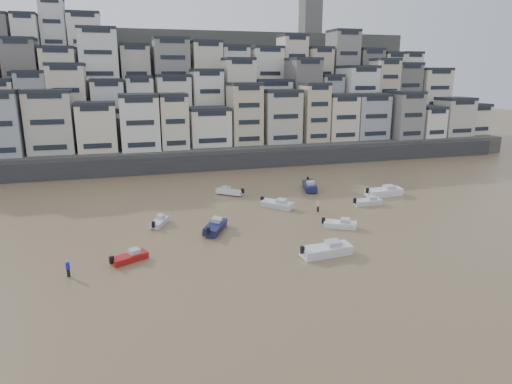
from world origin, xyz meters
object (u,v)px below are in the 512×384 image
object	(u,v)px
boat_i	(310,185)
person_pink	(318,206)
boat_c	(215,226)
boat_h	(230,191)
boat_d	(368,201)
boat_f	(159,221)
boat_a	(326,248)
person_blue	(68,268)
boat_b	(340,223)
boat_e	(277,203)
boat_j	(129,256)
boat_g	(384,190)

from	to	relation	value
boat_i	person_pink	size ratio (longest dim) A/B	3.79
boat_c	boat_h	world-z (taller)	boat_c
boat_d	boat_f	size ratio (longest dim) A/B	1.11
boat_a	boat_c	bearing A→B (deg)	126.74
boat_c	boat_a	bearing A→B (deg)	-109.37
boat_i	boat_h	bearing A→B (deg)	-77.07
boat_d	person_blue	xyz separation A→B (m)	(-41.70, -14.12, 0.21)
boat_b	boat_d	bearing A→B (deg)	74.08
boat_a	boat_b	bearing A→B (deg)	49.36
person_blue	boat_f	bearing A→B (deg)	53.31
boat_b	boat_i	distance (m)	20.28
boat_i	person_pink	distance (m)	12.86
boat_d	boat_e	size ratio (longest dim) A/B	0.88
boat_a	boat_c	world-z (taller)	boat_a
boat_h	boat_e	bearing A→B (deg)	159.16
boat_f	boat_h	bearing A→B (deg)	-18.95
boat_j	person_blue	bearing A→B (deg)	172.13
boat_g	person_pink	size ratio (longest dim) A/B	3.94
boat_j	boat_h	bearing A→B (deg)	27.53
boat_h	boat_i	xyz separation A→B (m)	(14.07, -0.78, 0.20)
boat_b	boat_g	bearing A→B (deg)	71.78
boat_c	boat_e	xyz separation A→B (m)	(11.02, 7.59, -0.05)
boat_a	boat_f	distance (m)	23.25
person_pink	boat_d	bearing A→B (deg)	6.02
boat_a	boat_h	xyz separation A→B (m)	(-4.15, 28.69, -0.17)
boat_a	boat_h	size ratio (longest dim) A/B	1.25
boat_e	boat_i	distance (m)	12.72
boat_b	boat_f	bearing A→B (deg)	-168.88
boat_b	boat_j	distance (m)	26.99
boat_c	boat_g	world-z (taller)	boat_g
boat_g	person_blue	size ratio (longest dim) A/B	3.94
boat_h	boat_j	distance (m)	29.41
boat_c	person_pink	distance (m)	16.74
boat_g	boat_d	bearing A→B (deg)	-145.58
boat_f	boat_i	size ratio (longest dim) A/B	0.66
boat_h	boat_j	bearing A→B (deg)	97.00
boat_e	boat_h	world-z (taller)	boat_e
boat_g	person_blue	bearing A→B (deg)	-161.46
boat_a	boat_h	distance (m)	28.99
boat_d	boat_j	distance (m)	37.70
boat_e	person_pink	world-z (taller)	person_pink
boat_c	boat_i	distance (m)	26.01
boat_a	boat_i	size ratio (longest dim) A/B	0.97
boat_c	boat_g	size ratio (longest dim) A/B	0.85
boat_e	boat_g	world-z (taller)	boat_g
boat_d	person_pink	bearing A→B (deg)	-174.81
boat_i	boat_d	bearing A→B (deg)	39.21
boat_a	boat_d	xyz separation A→B (m)	(14.75, 16.57, -0.21)
boat_f	person_blue	world-z (taller)	person_blue
boat_f	boat_j	bearing A→B (deg)	-173.87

